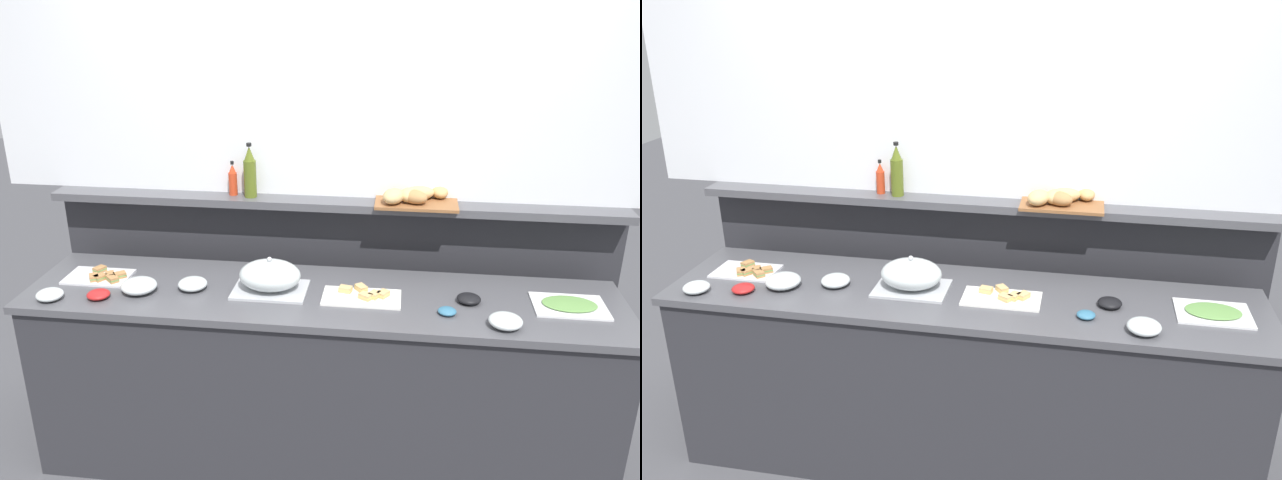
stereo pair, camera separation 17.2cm
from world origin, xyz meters
The scene contains 18 objects.
ground_plane centered at (0.00, 0.60, 0.00)m, with size 12.00×12.00×0.00m, color #4C4C51.
buffet_counter centered at (0.00, 0.00, 0.47)m, with size 2.74×0.63×0.93m.
back_ledge_unit centered at (0.00, 0.49, 0.66)m, with size 2.89×0.22×1.25m.
upper_wall_panel centered at (0.00, 0.51, 1.93)m, with size 3.49×0.08×1.35m, color white.
sandwich_platter_rear centered at (-1.07, 0.03, 0.94)m, with size 0.30×0.20×0.04m.
sandwich_platter_front centered at (0.19, -0.02, 0.94)m, with size 0.35×0.19×0.04m.
cold_cuts_platter centered at (1.10, 0.01, 0.94)m, with size 0.31×0.23×0.02m.
serving_cloche centered at (-0.23, 0.00, 1.01)m, with size 0.34×0.24×0.17m.
glass_bowl_large centered at (-0.83, -0.09, 0.96)m, with size 0.16×0.16×0.07m.
glass_bowl_medium centered at (-1.20, -0.21, 0.95)m, with size 0.12×0.12×0.05m.
glass_bowl_small centered at (0.80, -0.21, 0.96)m, with size 0.14×0.14×0.06m.
glass_bowl_extra centered at (-0.60, -0.03, 0.96)m, with size 0.14×0.14×0.05m.
condiment_bowl_cream centered at (0.56, -0.12, 0.95)m, with size 0.08×0.08×0.03m, color teal.
condiment_bowl_dark centered at (0.67, 0.00, 0.95)m, with size 0.11×0.11×0.04m, color black.
condiment_bowl_teal centered at (-0.99, -0.17, 0.95)m, with size 0.10×0.10×0.04m, color red.
olive_oil_bottle centered at (-0.41, 0.41, 1.37)m, with size 0.06×0.06×0.28m.
hot_sauce_bottle centered at (-0.51, 0.44, 1.33)m, with size 0.04×0.04×0.18m.
bread_basket centered at (0.41, 0.40, 1.29)m, with size 0.40×0.27×0.08m.
Camera 2 is at (0.51, -2.64, 2.27)m, focal length 36.70 mm.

